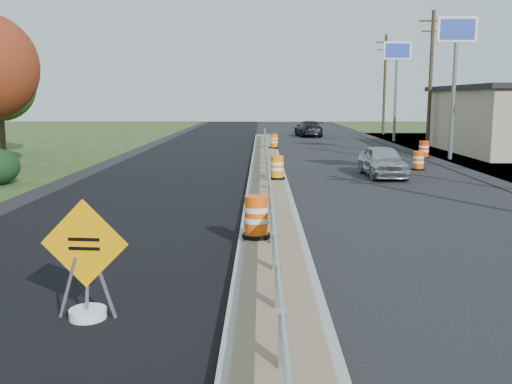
{
  "coord_description": "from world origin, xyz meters",
  "views": [
    {
      "loc": [
        -0.25,
        -16.5,
        3.45
      ],
      "look_at": [
        -0.4,
        -2.21,
        1.1
      ],
      "focal_mm": 40.0,
      "sensor_mm": 36.0,
      "label": 1
    }
  ],
  "objects_px": {
    "barrel_shoulder_mid": "(424,150)",
    "car_silver": "(383,161)",
    "barrel_median_near": "(256,218)",
    "barrel_shoulder_near": "(418,161)",
    "barrel_median_mid": "(277,168)",
    "barrel_median_far": "(274,141)",
    "car_dark_far": "(309,129)",
    "caution_sign": "(87,289)"
  },
  "relations": [
    {
      "from": "barrel_shoulder_mid",
      "to": "car_silver",
      "type": "height_order",
      "value": "car_silver"
    },
    {
      "from": "barrel_median_near",
      "to": "barrel_shoulder_near",
      "type": "distance_m",
      "value": 16.62
    },
    {
      "from": "barrel_median_near",
      "to": "barrel_shoulder_mid",
      "type": "xyz_separation_m",
      "value": [
        9.58,
        20.23,
        -0.22
      ]
    },
    {
      "from": "barrel_median_near",
      "to": "barrel_median_mid",
      "type": "bearing_deg",
      "value": 85.63
    },
    {
      "from": "barrel_median_mid",
      "to": "barrel_median_far",
      "type": "height_order",
      "value": "barrel_median_mid"
    },
    {
      "from": "barrel_median_mid",
      "to": "barrel_shoulder_near",
      "type": "bearing_deg",
      "value": 34.89
    },
    {
      "from": "barrel_shoulder_near",
      "to": "car_silver",
      "type": "bearing_deg",
      "value": -133.14
    },
    {
      "from": "barrel_median_near",
      "to": "barrel_median_far",
      "type": "xyz_separation_m",
      "value": [
        0.93,
        24.33,
        -0.03
      ]
    },
    {
      "from": "car_dark_far",
      "to": "barrel_median_mid",
      "type": "bearing_deg",
      "value": 77.17
    },
    {
      "from": "barrel_median_mid",
      "to": "barrel_shoulder_near",
      "type": "relative_size",
      "value": 1.03
    },
    {
      "from": "barrel_median_far",
      "to": "car_silver",
      "type": "height_order",
      "value": "car_silver"
    },
    {
      "from": "barrel_median_far",
      "to": "barrel_shoulder_mid",
      "type": "relative_size",
      "value": 0.91
    },
    {
      "from": "barrel_median_near",
      "to": "barrel_shoulder_near",
      "type": "relative_size",
      "value": 1.08
    },
    {
      "from": "caution_sign",
      "to": "barrel_median_far",
      "type": "xyz_separation_m",
      "value": [
        3.55,
        28.77,
        0.18
      ]
    },
    {
      "from": "caution_sign",
      "to": "car_dark_far",
      "type": "xyz_separation_m",
      "value": [
        7.05,
        44.02,
        0.23
      ]
    },
    {
      "from": "barrel_median_mid",
      "to": "barrel_median_far",
      "type": "relative_size",
      "value": 1.02
    },
    {
      "from": "caution_sign",
      "to": "car_dark_far",
      "type": "relative_size",
      "value": 0.39
    },
    {
      "from": "barrel_shoulder_near",
      "to": "car_silver",
      "type": "relative_size",
      "value": 0.22
    },
    {
      "from": "barrel_median_mid",
      "to": "car_silver",
      "type": "distance_m",
      "value": 5.38
    },
    {
      "from": "barrel_shoulder_near",
      "to": "barrel_shoulder_mid",
      "type": "bearing_deg",
      "value": 71.88
    },
    {
      "from": "barrel_median_far",
      "to": "barrel_shoulder_near",
      "type": "bearing_deg",
      "value": -54.66
    },
    {
      "from": "barrel_median_near",
      "to": "barrel_median_far",
      "type": "relative_size",
      "value": 1.07
    },
    {
      "from": "barrel_shoulder_near",
      "to": "car_silver",
      "type": "distance_m",
      "value": 3.3
    },
    {
      "from": "barrel_median_near",
      "to": "barrel_shoulder_near",
      "type": "xyz_separation_m",
      "value": [
        7.76,
        14.69,
        -0.26
      ]
    },
    {
      "from": "caution_sign",
      "to": "car_dark_far",
      "type": "height_order",
      "value": "caution_sign"
    },
    {
      "from": "barrel_median_mid",
      "to": "barrel_shoulder_mid",
      "type": "bearing_deg",
      "value": 49.77
    },
    {
      "from": "caution_sign",
      "to": "barrel_shoulder_near",
      "type": "bearing_deg",
      "value": 66.4
    },
    {
      "from": "barrel_median_near",
      "to": "barrel_shoulder_near",
      "type": "bearing_deg",
      "value": 62.14
    },
    {
      "from": "barrel_median_near",
      "to": "car_dark_far",
      "type": "bearing_deg",
      "value": 83.62
    },
    {
      "from": "barrel_shoulder_mid",
      "to": "car_dark_far",
      "type": "distance_m",
      "value": 20.02
    },
    {
      "from": "barrel_median_mid",
      "to": "barrel_shoulder_mid",
      "type": "distance_m",
      "value": 13.67
    },
    {
      "from": "car_silver",
      "to": "barrel_median_near",
      "type": "bearing_deg",
      "value": -116.33
    },
    {
      "from": "barrel_median_near",
      "to": "car_silver",
      "type": "height_order",
      "value": "car_silver"
    },
    {
      "from": "car_silver",
      "to": "car_dark_far",
      "type": "relative_size",
      "value": 0.82
    },
    {
      "from": "barrel_median_far",
      "to": "barrel_median_mid",
      "type": "bearing_deg",
      "value": -90.71
    },
    {
      "from": "barrel_median_near",
      "to": "barrel_median_mid",
      "type": "distance_m",
      "value": 9.83
    },
    {
      "from": "car_dark_far",
      "to": "barrel_shoulder_near",
      "type": "bearing_deg",
      "value": 91.85
    },
    {
      "from": "barrel_shoulder_mid",
      "to": "car_dark_far",
      "type": "bearing_deg",
      "value": 104.91
    },
    {
      "from": "barrel_shoulder_mid",
      "to": "barrel_median_near",
      "type": "bearing_deg",
      "value": -115.33
    },
    {
      "from": "barrel_median_near",
      "to": "barrel_shoulder_mid",
      "type": "distance_m",
      "value": 22.39
    },
    {
      "from": "barrel_shoulder_near",
      "to": "car_dark_far",
      "type": "xyz_separation_m",
      "value": [
        -3.34,
        24.88,
        0.28
      ]
    },
    {
      "from": "barrel_shoulder_near",
      "to": "car_dark_far",
      "type": "height_order",
      "value": "car_dark_far"
    }
  ]
}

